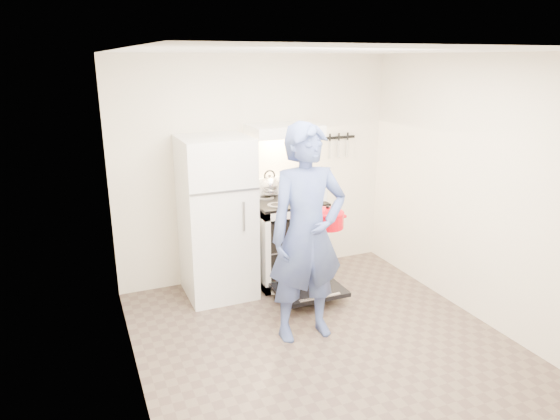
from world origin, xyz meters
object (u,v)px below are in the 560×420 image
(refrigerator, at_px, (217,218))
(dutch_oven, at_px, (327,220))
(person, at_px, (307,234))
(stove_body, at_px, (286,241))
(tea_kettle, at_px, (270,183))

(refrigerator, distance_m, dutch_oven, 1.23)
(refrigerator, height_order, person, person)
(person, bearing_deg, stove_body, 76.54)
(dutch_oven, bearing_deg, stove_body, 90.92)
(tea_kettle, bearing_deg, stove_body, -61.63)
(person, bearing_deg, refrigerator, 115.06)
(stove_body, bearing_deg, dutch_oven, -89.08)
(stove_body, bearing_deg, refrigerator, -178.23)
(stove_body, xyz_separation_m, tea_kettle, (-0.12, 0.22, 0.64))
(person, distance_m, dutch_oven, 0.41)
(refrigerator, bearing_deg, tea_kettle, 19.09)
(refrigerator, relative_size, person, 0.87)
(stove_body, relative_size, dutch_oven, 2.42)
(refrigerator, xyz_separation_m, tea_kettle, (0.69, 0.24, 0.25))
(refrigerator, xyz_separation_m, stove_body, (0.81, 0.02, -0.39))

